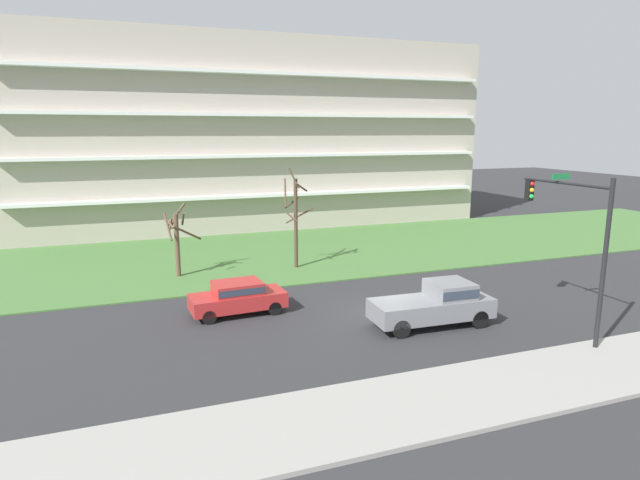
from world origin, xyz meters
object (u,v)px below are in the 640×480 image
(sedan_red_near_left, at_px, (238,296))
(pickup_gray_center_left, at_px, (436,303))
(tree_left, at_px, (295,218))
(tree_far_left, at_px, (177,239))
(traffic_signal_mast, at_px, (576,230))

(sedan_red_near_left, bearing_deg, pickup_gray_center_left, 146.88)
(tree_left, xyz_separation_m, pickup_gray_center_left, (2.73, -11.77, -2.15))
(sedan_red_near_left, bearing_deg, tree_left, -128.89)
(tree_far_left, distance_m, pickup_gray_center_left, 15.65)
(tree_far_left, distance_m, tree_left, 7.16)
(tree_far_left, relative_size, pickup_gray_center_left, 0.79)
(tree_far_left, xyz_separation_m, tree_left, (7.10, -0.34, 0.86))
(tree_left, bearing_deg, sedan_red_near_left, -125.47)
(traffic_signal_mast, bearing_deg, sedan_red_near_left, 148.19)
(tree_far_left, distance_m, traffic_signal_mast, 20.94)
(tree_far_left, xyz_separation_m, pickup_gray_center_left, (9.83, -12.11, -1.30))
(tree_far_left, height_order, tree_left, tree_left)
(tree_far_left, xyz_separation_m, traffic_signal_mast, (14.20, -15.22, 2.26))
(pickup_gray_center_left, relative_size, traffic_signal_mast, 0.81)
(tree_far_left, relative_size, traffic_signal_mast, 0.64)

